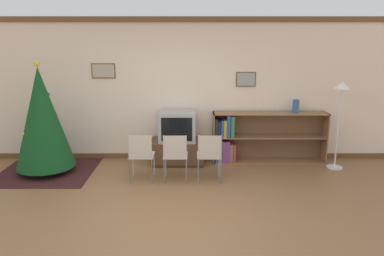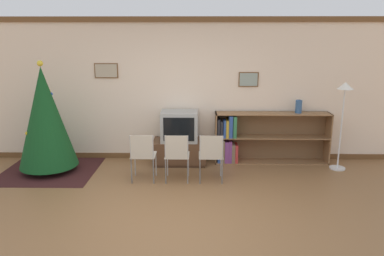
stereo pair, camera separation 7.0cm
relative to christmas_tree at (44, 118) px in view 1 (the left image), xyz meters
The scene contains 12 objects.
ground_plane 3.07m from the christmas_tree, 38.27° to the right, with size 24.00×24.00×0.00m, color brown.
wall_back 2.45m from the christmas_tree, 19.30° to the left, with size 8.86×0.11×2.70m.
area_rug 0.97m from the christmas_tree, 92.54° to the right, with size 1.64×1.55×0.01m.
christmas_tree is the anchor object (origin of this frame).
tv_console 2.47m from the christmas_tree, 11.06° to the left, with size 0.99×0.56×0.45m.
television 2.37m from the christmas_tree, 11.00° to the left, with size 0.68×0.52×0.55m.
folding_chair_left 1.88m from the christmas_tree, 15.06° to the right, with size 0.40×0.40×0.82m.
folding_chair_center 2.41m from the christmas_tree, 11.52° to the right, with size 0.40×0.40×0.82m.
folding_chair_right 2.95m from the christmas_tree, ahead, with size 0.40×0.40×0.82m.
bookshelf 3.74m from the christmas_tree, ahead, with size 2.14×0.36×0.96m.
vase 4.56m from the christmas_tree, ahead, with size 0.12×0.12×0.25m.
standing_lamp 5.21m from the christmas_tree, ahead, with size 0.28×0.28×1.58m.
Camera 1 is at (0.30, -4.49, 2.37)m, focal length 35.00 mm.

